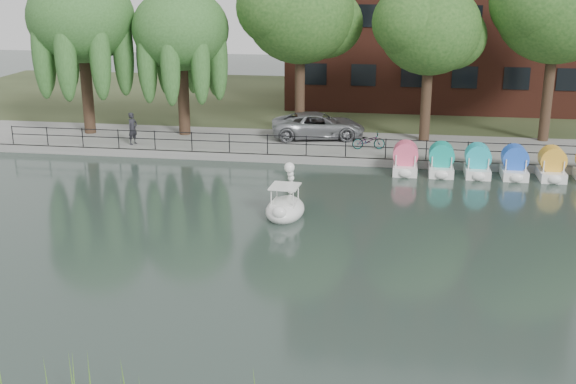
% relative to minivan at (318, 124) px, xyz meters
% --- Properties ---
extents(ground_plane, '(120.00, 120.00, 0.00)m').
position_rel_minivan_xyz_m(ground_plane, '(-0.17, -17.14, -1.22)').
color(ground_plane, '#3B4C47').
extents(promenade, '(40.00, 6.00, 0.40)m').
position_rel_minivan_xyz_m(promenade, '(-0.17, -1.14, -1.02)').
color(promenade, gray).
rests_on(promenade, ground_plane).
extents(kerb, '(40.00, 0.25, 0.40)m').
position_rel_minivan_xyz_m(kerb, '(-0.17, -4.09, -1.02)').
color(kerb, gray).
rests_on(kerb, ground_plane).
extents(land_strip, '(60.00, 22.00, 0.36)m').
position_rel_minivan_xyz_m(land_strip, '(-0.17, 12.86, -1.04)').
color(land_strip, '#47512D').
rests_on(land_strip, ground_plane).
extents(railing, '(32.00, 0.05, 1.00)m').
position_rel_minivan_xyz_m(railing, '(-0.17, -3.89, -0.08)').
color(railing, black).
rests_on(railing, promenade).
extents(willow_left, '(5.88, 5.88, 9.01)m').
position_rel_minivan_xyz_m(willow_left, '(-13.17, -0.64, 5.65)').
color(willow_left, '#473323').
rests_on(willow_left, promenade).
extents(willow_mid, '(5.32, 5.32, 8.15)m').
position_rel_minivan_xyz_m(willow_mid, '(-7.67, -0.14, 5.02)').
color(willow_mid, '#473323').
rests_on(willow_mid, promenade).
extents(broadleaf_center, '(6.00, 6.00, 9.25)m').
position_rel_minivan_xyz_m(broadleaf_center, '(-1.17, 0.86, 5.84)').
color(broadleaf_center, '#473323').
rests_on(broadleaf_center, promenade).
extents(broadleaf_right, '(5.40, 5.40, 8.32)m').
position_rel_minivan_xyz_m(broadleaf_right, '(5.83, 0.36, 5.16)').
color(broadleaf_right, '#473323').
rests_on(broadleaf_right, promenade).
extents(broadleaf_far, '(6.30, 6.30, 9.71)m').
position_rel_minivan_xyz_m(broadleaf_far, '(12.33, 1.36, 6.17)').
color(broadleaf_far, '#473323').
rests_on(broadleaf_far, promenade).
extents(minivan, '(3.78, 6.33, 1.65)m').
position_rel_minivan_xyz_m(minivan, '(0.00, 0.00, 0.00)').
color(minivan, gray).
rests_on(minivan, promenade).
extents(bicycle, '(0.88, 1.80, 1.00)m').
position_rel_minivan_xyz_m(bicycle, '(2.90, -2.14, -0.32)').
color(bicycle, gray).
rests_on(bicycle, promenade).
extents(pedestrian, '(0.71, 0.84, 1.98)m').
position_rel_minivan_xyz_m(pedestrian, '(-9.70, -2.96, 0.17)').
color(pedestrian, black).
rests_on(pedestrian, promenade).
extents(swan_boat, '(1.65, 2.52, 2.03)m').
position_rel_minivan_xyz_m(swan_boat, '(0.08, -12.21, -0.78)').
color(swan_boat, white).
rests_on(swan_boat, ground_plane).
extents(pedal_boat_row, '(11.35, 1.70, 1.40)m').
position_rel_minivan_xyz_m(pedal_boat_row, '(9.92, -5.04, -0.62)').
color(pedal_boat_row, white).
rests_on(pedal_boat_row, ground_plane).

